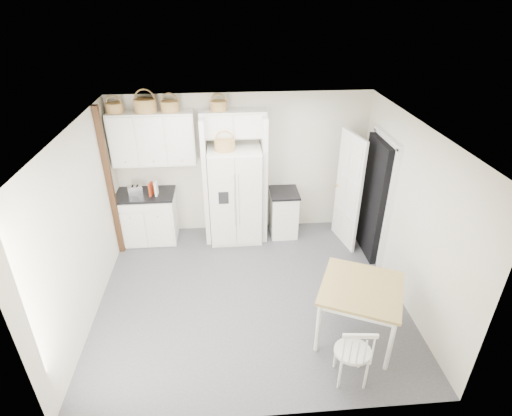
{
  "coord_description": "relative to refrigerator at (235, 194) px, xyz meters",
  "views": [
    {
      "loc": [
        -0.3,
        -4.71,
        4.11
      ],
      "look_at": [
        0.12,
        0.4,
        1.28
      ],
      "focal_mm": 28.0,
      "sensor_mm": 36.0,
      "label": 1
    }
  ],
  "objects": [
    {
      "name": "floor",
      "position": [
        0.15,
        -1.66,
        -0.88
      ],
      "size": [
        4.5,
        4.5,
        0.0
      ],
      "primitive_type": "plane",
      "color": "#414141",
      "rests_on": "ground"
    },
    {
      "name": "ceiling",
      "position": [
        0.15,
        -1.66,
        1.72
      ],
      "size": [
        4.5,
        4.5,
        0.0
      ],
      "primitive_type": "plane",
      "color": "white",
      "rests_on": "wall_back"
    },
    {
      "name": "wall_back",
      "position": [
        0.15,
        0.34,
        0.42
      ],
      "size": [
        4.5,
        0.0,
        4.5
      ],
      "primitive_type": "plane",
      "rotation": [
        1.57,
        0.0,
        0.0
      ],
      "color": "silver",
      "rests_on": "floor"
    },
    {
      "name": "wall_left",
      "position": [
        -2.1,
        -1.66,
        0.42
      ],
      "size": [
        0.0,
        4.0,
        4.0
      ],
      "primitive_type": "plane",
      "rotation": [
        1.57,
        0.0,
        1.57
      ],
      "color": "silver",
      "rests_on": "floor"
    },
    {
      "name": "wall_right",
      "position": [
        2.4,
        -1.66,
        0.42
      ],
      "size": [
        0.0,
        4.0,
        4.0
      ],
      "primitive_type": "plane",
      "rotation": [
        1.57,
        0.0,
        -1.57
      ],
      "color": "silver",
      "rests_on": "floor"
    },
    {
      "name": "refrigerator",
      "position": [
        0.0,
        0.0,
        0.0
      ],
      "size": [
        0.91,
        0.73,
        1.76
      ],
      "primitive_type": "cube",
      "color": "white",
      "rests_on": "floor"
    },
    {
      "name": "base_cab_left",
      "position": [
        -1.59,
        0.04,
        -0.43
      ],
      "size": [
        0.98,
        0.62,
        0.91
      ],
      "primitive_type": "cube",
      "color": "white",
      "rests_on": "floor"
    },
    {
      "name": "base_cab_right",
      "position": [
        0.89,
        0.04,
        -0.46
      ],
      "size": [
        0.48,
        0.57,
        0.84
      ],
      "primitive_type": "cube",
      "color": "white",
      "rests_on": "floor"
    },
    {
      "name": "dining_table",
      "position": [
        1.49,
        -2.59,
        -0.47
      ],
      "size": [
        1.31,
        1.31,
        0.82
      ],
      "primitive_type": "cube",
      "rotation": [
        0.0,
        0.0,
        -0.43
      ],
      "color": "olive",
      "rests_on": "floor"
    },
    {
      "name": "windsor_chair",
      "position": [
        1.22,
        -3.24,
        -0.44
      ],
      "size": [
        0.47,
        0.43,
        0.88
      ],
      "primitive_type": "cube",
      "rotation": [
        0.0,
        0.0,
        -0.1
      ],
      "color": "white",
      "rests_on": "floor"
    },
    {
      "name": "counter_left",
      "position": [
        -1.59,
        0.04,
        0.05
      ],
      "size": [
        1.02,
        0.66,
        0.04
      ],
      "primitive_type": "cube",
      "color": "black",
      "rests_on": "base_cab_left"
    },
    {
      "name": "counter_right",
      "position": [
        0.89,
        0.04,
        -0.02
      ],
      "size": [
        0.51,
        0.61,
        0.04
      ],
      "primitive_type": "cube",
      "color": "black",
      "rests_on": "base_cab_right"
    },
    {
      "name": "toaster",
      "position": [
        -1.73,
        -0.0,
        0.15
      ],
      "size": [
        0.26,
        0.18,
        0.17
      ],
      "primitive_type": "cube",
      "rotation": [
        0.0,
        0.0,
        0.17
      ],
      "color": "silver",
      "rests_on": "counter_left"
    },
    {
      "name": "cookbook_red",
      "position": [
        -1.46,
        -0.04,
        0.18
      ],
      "size": [
        0.07,
        0.16,
        0.23
      ],
      "primitive_type": "cube",
      "rotation": [
        0.0,
        0.0,
        -0.22
      ],
      "color": "#982A0F",
      "rests_on": "counter_left"
    },
    {
      "name": "cookbook_cream",
      "position": [
        -1.37,
        -0.04,
        0.19
      ],
      "size": [
        0.04,
        0.16,
        0.24
      ],
      "primitive_type": "cube",
      "rotation": [
        0.0,
        0.0,
        -0.04
      ],
      "color": "white",
      "rests_on": "counter_left"
    },
    {
      "name": "basket_upper_a",
      "position": [
        -1.89,
        0.17,
        1.55
      ],
      "size": [
        0.27,
        0.27,
        0.16
      ],
      "primitive_type": "cylinder",
      "color": "#966643",
      "rests_on": "upper_cabinet"
    },
    {
      "name": "basket_upper_b",
      "position": [
        -1.4,
        0.17,
        1.58
      ],
      "size": [
        0.36,
        0.36,
        0.21
      ],
      "primitive_type": "cylinder",
      "color": "#966643",
      "rests_on": "upper_cabinet"
    },
    {
      "name": "basket_upper_c",
      "position": [
        -1.01,
        0.17,
        1.56
      ],
      "size": [
        0.29,
        0.29,
        0.17
      ],
      "primitive_type": "cylinder",
      "color": "#966643",
      "rests_on": "upper_cabinet"
    },
    {
      "name": "basket_bridge_a",
      "position": [
        -0.23,
        0.17,
        1.55
      ],
      "size": [
        0.28,
        0.28,
        0.15
      ],
      "primitive_type": "cylinder",
      "color": "#966643",
      "rests_on": "bridge_cabinet"
    },
    {
      "name": "basket_fridge_a",
      "position": [
        -0.16,
        -0.1,
        0.97
      ],
      "size": [
        0.34,
        0.34,
        0.18
      ],
      "primitive_type": "cylinder",
      "color": "#966643",
      "rests_on": "refrigerator"
    },
    {
      "name": "upper_cabinet",
      "position": [
        -1.35,
        0.17,
        1.02
      ],
      "size": [
        1.4,
        0.34,
        0.9
      ],
      "primitive_type": "cube",
      "color": "white",
      "rests_on": "wall_back"
    },
    {
      "name": "bridge_cabinet",
      "position": [
        0.0,
        0.17,
        1.25
      ],
      "size": [
        1.12,
        0.34,
        0.45
      ],
      "primitive_type": "cube",
      "color": "white",
      "rests_on": "wall_back"
    },
    {
      "name": "fridge_panel_left",
      "position": [
        -0.51,
        0.04,
        0.27
      ],
      "size": [
        0.08,
        0.6,
        2.3
      ],
      "primitive_type": "cube",
      "color": "white",
      "rests_on": "floor"
    },
    {
      "name": "fridge_panel_right",
      "position": [
        0.51,
        0.04,
        0.27
      ],
      "size": [
        0.08,
        0.6,
        2.3
      ],
      "primitive_type": "cube",
      "color": "white",
      "rests_on": "floor"
    },
    {
      "name": "trim_post",
      "position": [
        -2.05,
        -0.31,
        0.42
      ],
      "size": [
        0.09,
        0.09,
        2.6
      ],
      "primitive_type": "cube",
      "color": "black",
      "rests_on": "floor"
    },
    {
      "name": "doorway_void",
      "position": [
        2.31,
        -0.66,
        0.15
      ],
      "size": [
        0.18,
        0.85,
        2.05
      ],
      "primitive_type": "cube",
      "color": "black",
      "rests_on": "floor"
    },
    {
      "name": "door_slab",
      "position": [
        1.95,
        -0.32,
        0.15
      ],
      "size": [
        0.21,
        0.79,
        2.05
      ],
      "primitive_type": "cube",
      "rotation": [
        0.0,
        0.0,
        -1.36
      ],
      "color": "white",
      "rests_on": "floor"
    }
  ]
}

